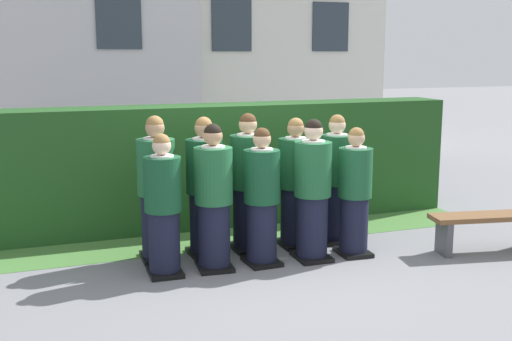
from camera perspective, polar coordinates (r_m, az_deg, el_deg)
The scene contains 16 objects.
ground_plane at distance 7.52m, azimuth 0.73°, elevation -8.25°, with size 60.00×60.00×0.00m, color slate.
student_front_row_0 at distance 7.02m, azimuth -8.27°, elevation -3.40°, with size 0.41×0.50×1.57m.
student_front_row_1 at distance 7.15m, azimuth -3.80°, elevation -2.71°, with size 0.43×0.53×1.65m.
student_front_row_2 at distance 7.30m, azimuth 0.53°, elevation -2.66°, with size 0.41×0.47×1.59m.
student_front_row_3 at distance 7.49m, azimuth 5.07°, elevation -2.05°, with size 0.43×0.49×1.67m.
student_front_row_4 at distance 7.74m, azimuth 8.79°, elevation -2.17°, with size 0.40×0.46×1.55m.
student_rear_row_0 at distance 7.54m, azimuth -8.85°, elevation -1.91°, with size 0.44×0.50×1.71m.
student_rear_row_1 at distance 7.64m, azimuth -4.60°, elevation -1.76°, with size 0.44×0.53×1.68m.
student_rear_row_2 at distance 7.82m, azimuth -0.69°, elevation -1.35°, with size 0.44×0.50×1.70m.
student_rear_row_3 at distance 8.00m, azimuth 3.51°, elevation -1.36°, with size 0.42×0.47×1.63m.
student_rear_row_4 at distance 8.23m, azimuth 7.13°, elevation -1.01°, with size 0.43×0.53×1.65m.
hedge at distance 9.06m, azimuth -3.49°, elevation 0.52°, with size 7.00×0.70×1.70m.
school_building_main at distance 16.29m, azimuth -0.11°, elevation 13.56°, with size 5.60×3.83×6.39m.
school_building_annex at distance 15.00m, azimuth -18.57°, elevation 13.94°, with size 6.51×3.75×6.71m.
wooden_bench at distance 8.31m, azimuth 19.90°, elevation -4.55°, with size 1.44×0.60×0.48m.
lawn_strip at distance 8.51m, azimuth -1.89°, elevation -5.99°, with size 7.00×0.90×0.01m, color #477A38.
Camera 1 is at (-2.52, -6.66, 2.43)m, focal length 44.84 mm.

